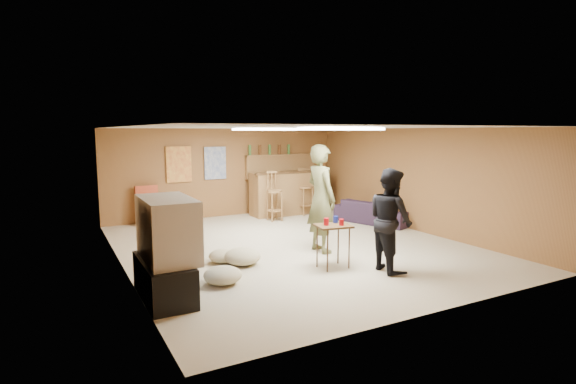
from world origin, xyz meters
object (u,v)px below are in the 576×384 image
bar_counter (289,193)px  sofa (373,212)px  tv_body (168,229)px  person_olive (321,199)px  person_black (390,220)px  tray_table (333,246)px

bar_counter → sofa: size_ratio=1.11×
bar_counter → sofa: bearing=-58.2°
tv_body → person_olive: (2.92, 0.97, 0.05)m
tv_body → sofa: (5.35, 2.51, -0.64)m
person_black → tray_table: bearing=60.9°
sofa → person_black: bearing=126.3°
person_olive → sofa: 2.96m
bar_counter → person_black: person_black is taller
tv_body → sofa: bearing=25.1°
bar_counter → person_olive: (-1.23, -3.48, 0.40)m
tv_body → person_olive: bearing=18.4°
sofa → person_olive: bearing=103.7°
tv_body → tray_table: bearing=1.0°
person_black → tv_body: bearing=89.2°
person_black → tray_table: size_ratio=2.31×
person_black → sofa: (2.09, 2.98, -0.53)m
bar_counter → sofa: bar_counter is taller
tv_body → bar_counter: bearing=47.0°
sofa → tray_table: size_ratio=2.63×
bar_counter → person_olive: size_ratio=1.05×
bar_counter → person_black: size_ratio=1.26×
sofa → tray_table: bearing=112.9°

